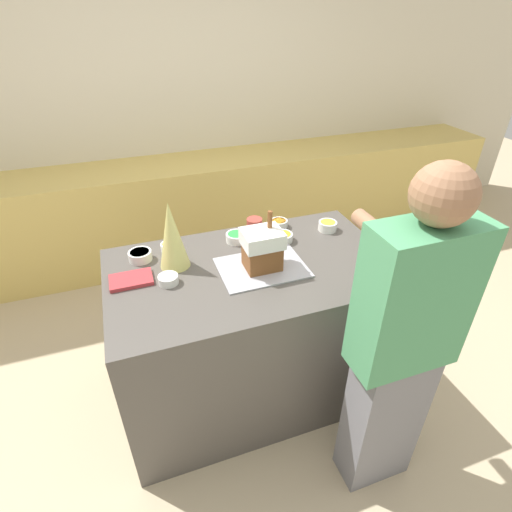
% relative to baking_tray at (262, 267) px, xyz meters
% --- Properties ---
extents(ground_plane, '(12.00, 12.00, 0.00)m').
position_rel_baking_tray_xyz_m(ground_plane, '(-0.04, 0.03, -0.91)').
color(ground_plane, '#C6B28E').
extents(wall_back, '(8.00, 0.05, 2.60)m').
position_rel_baking_tray_xyz_m(wall_back, '(-0.04, 2.08, 0.39)').
color(wall_back, beige).
rests_on(wall_back, ground_plane).
extents(back_cabinet_block, '(6.00, 0.60, 0.89)m').
position_rel_baking_tray_xyz_m(back_cabinet_block, '(-0.04, 1.75, -0.46)').
color(back_cabinet_block, '#DBBC60').
rests_on(back_cabinet_block, ground_plane).
extents(kitchen_island, '(1.48, 0.87, 0.90)m').
position_rel_baking_tray_xyz_m(kitchen_island, '(-0.04, 0.03, -0.46)').
color(kitchen_island, '#514C47').
rests_on(kitchen_island, ground_plane).
extents(baking_tray, '(0.44, 0.33, 0.01)m').
position_rel_baking_tray_xyz_m(baking_tray, '(0.00, 0.00, 0.00)').
color(baking_tray, '#B2B2BC').
rests_on(baking_tray, kitchen_island).
extents(gingerbread_house, '(0.20, 0.16, 0.30)m').
position_rel_baking_tray_xyz_m(gingerbread_house, '(0.00, 0.00, 0.12)').
color(gingerbread_house, brown).
rests_on(gingerbread_house, baking_tray).
extents(decorative_tree, '(0.15, 0.15, 0.36)m').
position_rel_baking_tray_xyz_m(decorative_tree, '(-0.42, 0.17, 0.18)').
color(decorative_tree, '#DBD675').
rests_on(decorative_tree, kitchen_island).
extents(candy_bowl_center_rear, '(0.11, 0.11, 0.05)m').
position_rel_baking_tray_xyz_m(candy_bowl_center_rear, '(0.51, 0.25, 0.03)').
color(candy_bowl_center_rear, white).
rests_on(candy_bowl_center_rear, kitchen_island).
extents(candy_bowl_near_tray_left, '(0.10, 0.10, 0.04)m').
position_rel_baking_tray_xyz_m(candy_bowl_near_tray_left, '(-0.47, 0.03, 0.02)').
color(candy_bowl_near_tray_left, white).
rests_on(candy_bowl_near_tray_left, kitchen_island).
extents(candy_bowl_far_right, '(0.12, 0.12, 0.05)m').
position_rel_baking_tray_xyz_m(candy_bowl_far_right, '(-0.58, 0.29, 0.02)').
color(candy_bowl_far_right, white).
rests_on(candy_bowl_far_right, kitchen_island).
extents(candy_bowl_behind_tray, '(0.12, 0.12, 0.05)m').
position_rel_baking_tray_xyz_m(candy_bowl_behind_tray, '(0.20, 0.22, 0.02)').
color(candy_bowl_behind_tray, white).
rests_on(candy_bowl_behind_tray, kitchen_island).
extents(candy_bowl_beside_tree, '(0.11, 0.11, 0.04)m').
position_rel_baking_tray_xyz_m(candy_bowl_beside_tree, '(-0.41, 0.33, 0.02)').
color(candy_bowl_beside_tree, white).
rests_on(candy_bowl_beside_tree, kitchen_island).
extents(candy_bowl_front_corner, '(0.10, 0.10, 0.04)m').
position_rel_baking_tray_xyz_m(candy_bowl_front_corner, '(0.25, 0.38, 0.02)').
color(candy_bowl_front_corner, white).
rests_on(candy_bowl_front_corner, kitchen_island).
extents(candy_bowl_near_tray_right, '(0.12, 0.12, 0.05)m').
position_rel_baking_tray_xyz_m(candy_bowl_near_tray_right, '(-0.05, 0.30, 0.02)').
color(candy_bowl_near_tray_right, white).
rests_on(candy_bowl_near_tray_right, kitchen_island).
extents(cookbook, '(0.21, 0.14, 0.02)m').
position_rel_baking_tray_xyz_m(cookbook, '(-0.65, 0.11, 0.01)').
color(cookbook, '#B23338').
rests_on(cookbook, kitchen_island).
extents(mug, '(0.09, 0.09, 0.08)m').
position_rel_baking_tray_xyz_m(mug, '(0.09, 0.38, 0.04)').
color(mug, '#B24238').
rests_on(mug, kitchen_island).
extents(person, '(0.43, 0.54, 1.66)m').
position_rel_baking_tray_xyz_m(person, '(0.36, -0.68, -0.05)').
color(person, slate).
rests_on(person, ground_plane).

